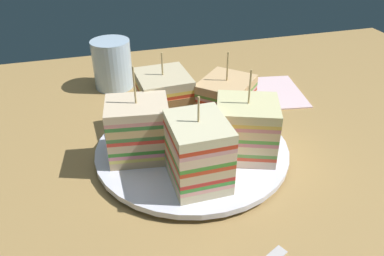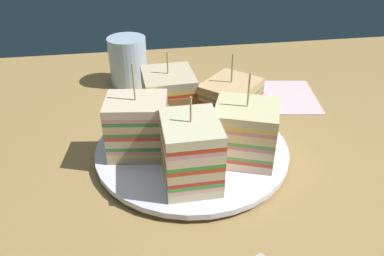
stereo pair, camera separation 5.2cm
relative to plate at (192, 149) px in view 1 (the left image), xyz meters
The scene contains 10 objects.
ground_plane 1.78cm from the plate, ahead, with size 128.76×86.59×1.80cm, color #A68149.
plate is the anchor object (origin of this frame).
sandwich_wedge_0 8.52cm from the plate, 28.65° to the right, with size 9.95×9.39×12.28cm.
sandwich_wedge_1 8.50cm from the plate, 31.33° to the left, with size 10.31×10.34×11.90cm.
sandwich_wedge_2 8.66cm from the plate, 109.18° to the left, with size 7.76×8.37×11.57cm.
sandwich_wedge_3 8.59cm from the plate, behind, with size 8.78×7.38×12.94cm.
sandwich_wedge_4 8.72cm from the plate, 100.31° to the right, with size 6.70×8.07×11.61cm.
chip_pile 2.27cm from the plate, 83.56° to the right, with size 7.30×6.67×1.58cm.
napkin 24.18cm from the plate, 37.79° to the left, with size 12.04×13.22×0.50cm, color silver.
drinking_glass 27.03cm from the plate, 107.88° to the left, with size 7.20×7.20×9.08cm.
Camera 1 is at (-11.98, -42.03, 31.92)cm, focal length 35.21 mm.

